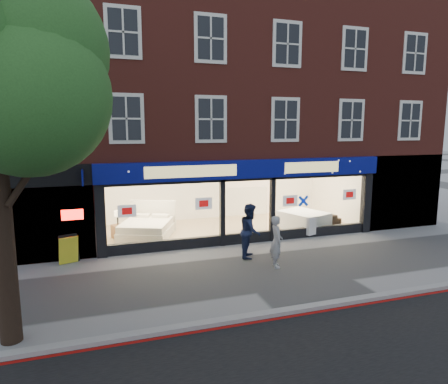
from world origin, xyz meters
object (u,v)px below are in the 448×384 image
a_board (69,249)px  pedestrian_blue (250,231)px  display_bed (147,228)px  pedestrian_grey (276,241)px  mattress_stack (304,220)px  sofa (318,221)px

a_board → pedestrian_blue: pedestrian_blue is taller
display_bed → pedestrian_grey: size_ratio=1.70×
mattress_stack → sofa: 0.69m
mattress_stack → sofa: (0.68, -0.10, -0.08)m
display_bed → pedestrian_blue: 4.70m
mattress_stack → pedestrian_blue: bearing=-144.1°
sofa → pedestrian_blue: (-4.26, -2.49, 0.56)m
a_board → pedestrian_grey: size_ratio=0.57×
mattress_stack → a_board: bearing=-172.3°
a_board → pedestrian_grey: 6.91m
display_bed → a_board: display_bed is taller
display_bed → a_board: bearing=-120.0°
display_bed → mattress_stack: (6.71, -0.88, 0.01)m
mattress_stack → sofa: mattress_stack is taller
mattress_stack → display_bed: bearing=172.5°
mattress_stack → a_board: 9.68m
mattress_stack → pedestrian_grey: 4.92m
sofa → mattress_stack: bearing=-17.7°
mattress_stack → a_board: size_ratio=2.42×
mattress_stack → sofa: bearing=-8.4°
display_bed → mattress_stack: size_ratio=1.25×
sofa → pedestrian_grey: (-3.82, -3.67, 0.45)m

